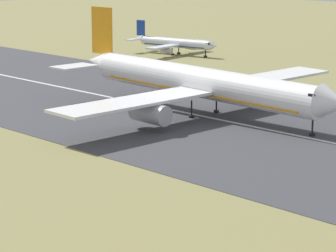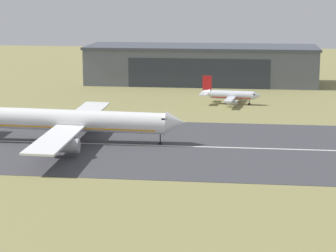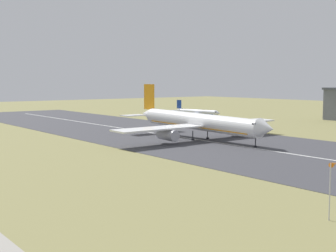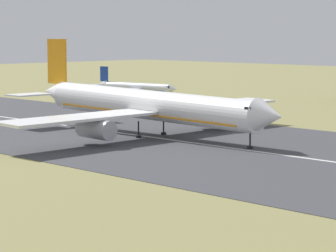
{
  "view_description": "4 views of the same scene",
  "coord_description": "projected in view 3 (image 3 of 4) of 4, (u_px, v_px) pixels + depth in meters",
  "views": [
    {
      "loc": [
        48.44,
        24.78,
        24.22
      ],
      "look_at": [
        -13.36,
        83.16,
        5.49
      ],
      "focal_mm": 85.0,
      "sensor_mm": 36.0,
      "label": 1
    },
    {
      "loc": [
        4.91,
        -26.46,
        32.69
      ],
      "look_at": [
        -10.72,
        100.34,
        6.11
      ],
      "focal_mm": 70.0,
      "sensor_mm": 36.0,
      "label": 2
    },
    {
      "loc": [
        62.78,
        24.78,
        16.17
      ],
      "look_at": [
        -13.46,
        83.11,
        6.86
      ],
      "focal_mm": 50.0,
      "sensor_mm": 36.0,
      "label": 3
    },
    {
      "loc": [
        56.91,
        24.78,
        16.17
      ],
      "look_at": [
        -5.57,
        86.02,
        5.9
      ],
      "focal_mm": 85.0,
      "sensor_mm": 36.0,
      "label": 4
    }
  ],
  "objects": [
    {
      "name": "ground_plane",
      "position": [
        69.0,
        191.0,
        69.03
      ],
      "size": [
        601.36,
        601.36,
        0.0
      ],
      "primitive_type": "plane",
      "color": "olive"
    },
    {
      "name": "runway_centreline",
      "position": [
        298.0,
        155.0,
        101.86
      ],
      "size": [
        325.23,
        0.7,
        0.01
      ],
      "primitive_type": "cube",
      "color": "silver",
      "rests_on": "runway_strip"
    },
    {
      "name": "airplane_parked_west",
      "position": [
        197.0,
        112.0,
        200.05
      ],
      "size": [
        24.43,
        21.4,
        7.71
      ],
      "color": "silver",
      "rests_on": "ground_plane"
    },
    {
      "name": "windsock_pole",
      "position": [
        333.0,
        168.0,
        54.47
      ],
      "size": [
        1.1,
        2.16,
        6.78
      ],
      "color": "#B7B7BC",
      "rests_on": "ground_plane"
    },
    {
      "name": "runway_strip",
      "position": [
        298.0,
        155.0,
        101.86
      ],
      "size": [
        361.36,
        51.95,
        0.06
      ],
      "primitive_type": "cube",
      "color": "#3D3D42",
      "rests_on": "ground_plane"
    },
    {
      "name": "airplane_landing",
      "position": [
        199.0,
        122.0,
        128.65
      ],
      "size": [
        52.17,
        55.28,
        15.11
      ],
      "color": "white",
      "rests_on": "ground_plane"
    }
  ]
}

